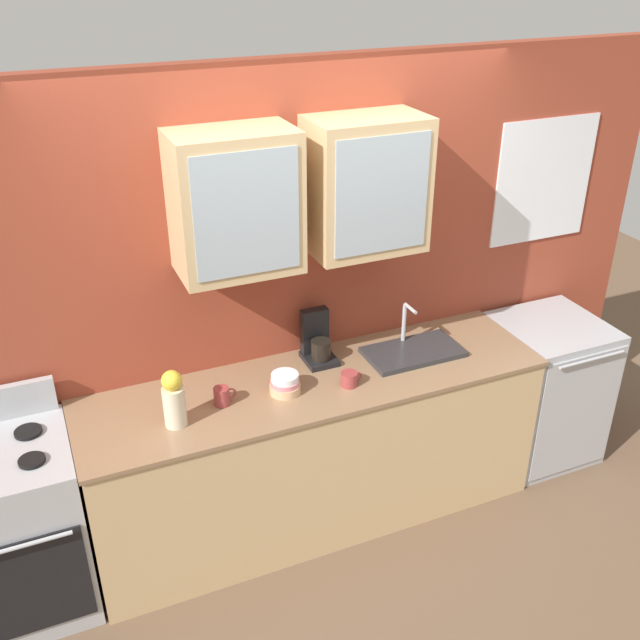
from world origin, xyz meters
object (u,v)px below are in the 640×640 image
(vase, at_px, (174,399))
(coffee_maker, at_px, (317,342))
(cup_near_bowls, at_px, (222,396))
(stove_range, at_px, (18,530))
(cup_near_sink, at_px, (349,379))
(bowl_stack, at_px, (285,384))
(sink_faucet, at_px, (413,351))
(dishwasher, at_px, (544,389))

(vase, height_order, coffee_maker, vase)
(vase, distance_m, coffee_maker, 0.92)
(vase, xyz_separation_m, cup_near_bowls, (0.25, 0.07, -0.10))
(stove_range, relative_size, cup_near_sink, 9.16)
(stove_range, xyz_separation_m, vase, (0.81, -0.09, 0.60))
(bowl_stack, distance_m, cup_near_sink, 0.34)
(stove_range, height_order, coffee_maker, coffee_maker)
(cup_near_sink, distance_m, coffee_maker, 0.33)
(stove_range, distance_m, vase, 1.01)
(bowl_stack, relative_size, cup_near_bowls, 1.38)
(stove_range, height_order, cup_near_bowls, stove_range)
(coffee_maker, bearing_deg, cup_near_sink, -81.22)
(stove_range, bearing_deg, vase, -6.38)
(stove_range, distance_m, bowl_stack, 1.48)
(stove_range, distance_m, cup_near_sink, 1.80)
(stove_range, bearing_deg, sink_faucet, 0.95)
(bowl_stack, height_order, coffee_maker, coffee_maker)
(coffee_maker, bearing_deg, bowl_stack, -139.56)
(sink_faucet, distance_m, cup_near_sink, 0.49)
(stove_range, relative_size, bowl_stack, 6.84)
(stove_range, relative_size, dishwasher, 1.19)
(bowl_stack, height_order, vase, vase)
(stove_range, relative_size, coffee_maker, 3.83)
(sink_faucet, xyz_separation_m, coffee_maker, (-0.52, 0.17, 0.09))
(stove_range, xyz_separation_m, cup_near_sink, (1.73, -0.11, 0.50))
(vase, relative_size, dishwasher, 0.32)
(bowl_stack, bearing_deg, cup_near_bowls, 175.97)
(vase, distance_m, dishwasher, 2.44)
(sink_faucet, height_order, vase, vase)
(vase, bearing_deg, stove_range, 173.62)
(coffee_maker, bearing_deg, stove_range, -173.07)
(dishwasher, bearing_deg, cup_near_sink, -175.73)
(bowl_stack, xyz_separation_m, cup_near_sink, (0.33, -0.07, -0.01))
(vase, relative_size, coffee_maker, 1.04)
(cup_near_sink, bearing_deg, stove_range, 176.30)
(vase, relative_size, cup_near_sink, 2.48)
(vase, xyz_separation_m, cup_near_sink, (0.92, -0.02, -0.11))
(cup_near_sink, distance_m, dishwasher, 1.53)
(cup_near_bowls, bearing_deg, coffee_maker, 19.68)
(dishwasher, bearing_deg, vase, -177.91)
(cup_near_bowls, bearing_deg, bowl_stack, -4.03)
(stove_range, relative_size, vase, 3.69)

